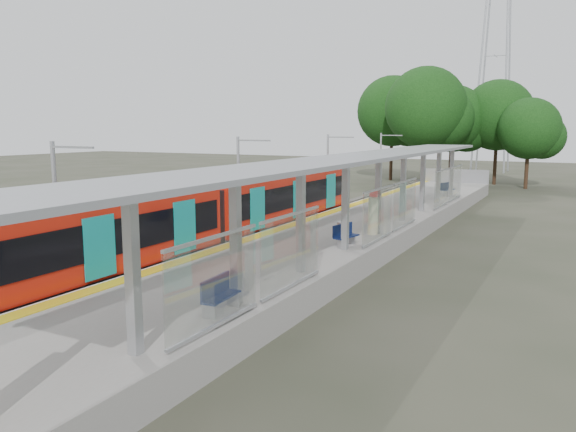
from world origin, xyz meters
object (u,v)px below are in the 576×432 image
object	(u,v)px
bench_far	(446,189)
train	(199,216)
bench_near	(219,293)
info_pillar_far	(373,215)
litter_bin	(341,231)
bench_mid	(345,234)

from	to	relation	value
bench_far	train	bearing A→B (deg)	-80.74
bench_near	bench_far	world-z (taller)	bench_near
bench_far	info_pillar_far	xyz separation A→B (m)	(0.36, -16.98, 0.39)
info_pillar_far	litter_bin	distance (m)	2.10
bench_far	litter_bin	world-z (taller)	bench_far
info_pillar_far	bench_near	bearing A→B (deg)	-76.70
bench_mid	info_pillar_far	bearing A→B (deg)	99.09
info_pillar_far	litter_bin	bearing A→B (deg)	-99.49
bench_mid	info_pillar_far	distance (m)	3.10
bench_mid	litter_bin	bearing A→B (deg)	130.15
bench_near	bench_far	size ratio (longest dim) A/B	1.02
train	bench_near	world-z (taller)	train
train	bench_far	bearing A→B (deg)	74.39
bench_near	litter_bin	bearing A→B (deg)	90.62
train	bench_far	xyz separation A→B (m)	(6.05, 21.64, -0.56)
train	bench_near	xyz separation A→B (m)	(6.49, -7.82, -0.54)
bench_mid	bench_far	xyz separation A→B (m)	(-0.21, 20.06, -0.00)
train	bench_mid	distance (m)	6.48
litter_bin	info_pillar_far	bearing A→B (deg)	67.60
bench_far	litter_bin	distance (m)	18.88
train	litter_bin	xyz separation A→B (m)	(5.62, 2.77, -0.65)
bench_near	bench_mid	bearing A→B (deg)	87.33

